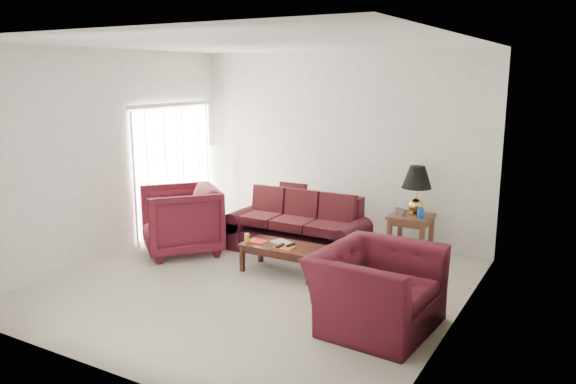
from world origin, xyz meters
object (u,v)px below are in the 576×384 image
object	(u,v)px
end_table	(410,236)
armchair_right	(377,289)
floor_lamp	(216,185)
sofa	(296,225)
coffee_table	(283,259)
armchair_left	(181,220)

from	to	relation	value
end_table	armchair_right	xyz separation A→B (m)	(0.41, -2.45, 0.10)
floor_lamp	armchair_right	bearing A→B (deg)	-32.38
end_table	sofa	bearing A→B (deg)	-157.51
armchair_right	sofa	bearing A→B (deg)	51.77
sofa	armchair_right	world-z (taller)	sofa
sofa	coffee_table	world-z (taller)	sofa
end_table	armchair_right	size ratio (longest dim) A/B	0.49
sofa	floor_lamp	distance (m)	2.19
floor_lamp	armchair_left	world-z (taller)	floor_lamp
sofa	armchair_left	world-z (taller)	armchair_left
end_table	floor_lamp	size ratio (longest dim) A/B	0.45
end_table	armchair_right	distance (m)	2.48
floor_lamp	sofa	bearing A→B (deg)	-20.00
end_table	floor_lamp	world-z (taller)	floor_lamp
end_table	armchair_right	world-z (taller)	armchair_right
end_table	armchair_left	xyz separation A→B (m)	(-3.06, -1.49, 0.19)
sofa	armchair_right	distance (m)	2.67
armchair_left	armchair_right	distance (m)	3.60
armchair_left	coffee_table	size ratio (longest dim) A/B	0.99
coffee_table	armchair_left	bearing A→B (deg)	154.82
floor_lamp	coffee_table	bearing A→B (deg)	-34.57
end_table	armchair_right	bearing A→B (deg)	-80.48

